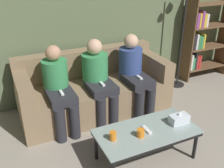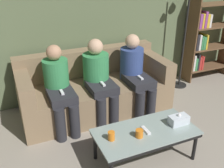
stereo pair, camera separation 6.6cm
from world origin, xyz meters
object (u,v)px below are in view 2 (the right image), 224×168
at_px(bookshelf, 205,39).
at_px(seated_person_left_end, 59,86).
at_px(standing_lamp, 187,23).
at_px(tissue_box, 179,120).
at_px(coffee_table, 146,134).
at_px(game_remote, 146,130).
at_px(couch, 94,90).
at_px(seated_person_mid_left, 99,77).
at_px(cup_near_left, 139,133).
at_px(cup_near_right, 111,136).
at_px(seated_person_mid_right, 135,71).

relative_size(bookshelf, seated_person_left_end, 1.41).
bearing_deg(standing_lamp, tissue_box, -128.22).
xyz_separation_m(tissue_box, bookshelf, (1.69, 1.58, 0.32)).
distance_m(coffee_table, game_remote, 0.05).
relative_size(couch, coffee_table, 1.90).
distance_m(couch, tissue_box, 1.39).
relative_size(standing_lamp, seated_person_mid_left, 1.63).
height_order(bookshelf, seated_person_mid_left, bookshelf).
bearing_deg(bookshelf, cup_near_left, -143.79).
bearing_deg(cup_near_right, bookshelf, 31.79).
xyz_separation_m(cup_near_right, seated_person_mid_left, (0.27, 1.04, 0.18)).
bearing_deg(seated_person_left_end, tissue_box, -44.29).
bearing_deg(seated_person_mid_left, game_remote, -82.76).
xyz_separation_m(couch, seated_person_mid_right, (0.55, -0.22, 0.28)).
distance_m(tissue_box, seated_person_mid_left, 1.22).
relative_size(cup_near_right, seated_person_mid_left, 0.09).
distance_m(couch, game_remote, 1.27).
relative_size(couch, bookshelf, 1.36).
height_order(cup_near_right, bookshelf, bookshelf).
xyz_separation_m(tissue_box, seated_person_left_end, (-1.09, 1.06, 0.16)).
bearing_deg(seated_person_mid_left, coffee_table, -82.76).
bearing_deg(seated_person_mid_left, tissue_box, -63.54).
distance_m(cup_near_left, bookshelf, 2.75).
bearing_deg(standing_lamp, cup_near_right, -144.07).
xyz_separation_m(standing_lamp, seated_person_left_end, (-2.22, -0.38, -0.52)).
distance_m(cup_near_right, tissue_box, 0.80).
xyz_separation_m(couch, coffee_table, (0.13, -1.26, 0.02)).
relative_size(bookshelf, standing_lamp, 0.85).
relative_size(couch, seated_person_mid_right, 1.90).
bearing_deg(seated_person_mid_right, cup_near_right, -128.42).
distance_m(couch, bookshelf, 2.29).
relative_size(cup_near_right, bookshelf, 0.06).
bearing_deg(cup_near_left, game_remote, 28.01).
xyz_separation_m(coffee_table, tissue_box, (0.40, -0.02, 0.09)).
relative_size(cup_near_left, seated_person_mid_left, 0.08).
xyz_separation_m(coffee_table, bookshelf, (2.09, 1.55, 0.41)).
relative_size(tissue_box, seated_person_left_end, 0.20).
distance_m(cup_near_left, seated_person_mid_left, 1.13).
height_order(standing_lamp, seated_person_mid_left, standing_lamp).
height_order(cup_near_right, seated_person_left_end, seated_person_left_end).
xyz_separation_m(couch, bookshelf, (2.23, 0.30, 0.43)).
bearing_deg(bookshelf, couch, -172.37).
relative_size(coffee_table, cup_near_left, 12.90).
bearing_deg(bookshelf, coffee_table, -143.38).
distance_m(game_remote, seated_person_mid_right, 1.14).
xyz_separation_m(couch, tissue_box, (0.54, -1.28, 0.11)).
xyz_separation_m(cup_near_right, game_remote, (0.40, -0.01, -0.04)).
relative_size(seated_person_left_end, seated_person_mid_left, 0.99).
xyz_separation_m(couch, cup_near_left, (0.02, -1.32, 0.11)).
distance_m(standing_lamp, seated_person_left_end, 2.31).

